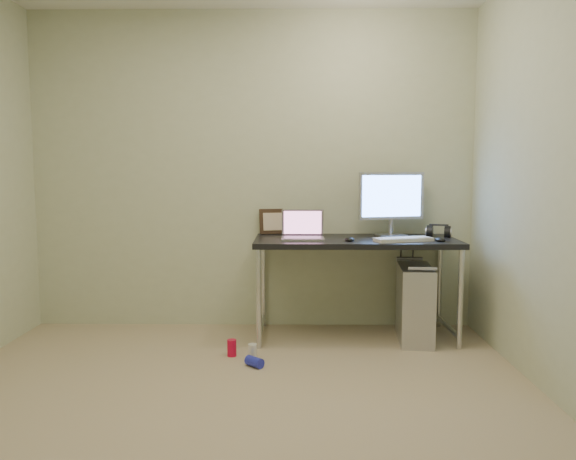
# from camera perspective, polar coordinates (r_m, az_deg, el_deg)

# --- Properties ---
(floor) EXTENTS (3.50, 3.50, 0.00)m
(floor) POSITION_cam_1_polar(r_m,az_deg,el_deg) (3.03, -6.10, -18.44)
(floor) COLOR tan
(floor) RESTS_ON ground
(wall_back) EXTENTS (3.50, 0.02, 2.50)m
(wall_back) POSITION_cam_1_polar(r_m,az_deg,el_deg) (4.50, -3.64, 5.99)
(wall_back) COLOR beige
(wall_back) RESTS_ON ground
(desk) EXTENTS (1.50, 0.65, 0.75)m
(desk) POSITION_cam_1_polar(r_m,az_deg,el_deg) (4.22, 6.86, -1.99)
(desk) COLOR black
(desk) RESTS_ON ground
(tower_computer) EXTENTS (0.28, 0.55, 0.59)m
(tower_computer) POSITION_cam_1_polar(r_m,az_deg,el_deg) (4.28, 12.75, -7.26)
(tower_computer) COLOR silver
(tower_computer) RESTS_ON ground
(cable_a) EXTENTS (0.01, 0.16, 0.69)m
(cable_a) POSITION_cam_1_polar(r_m,az_deg,el_deg) (4.59, 11.25, -4.78)
(cable_a) COLOR black
(cable_a) RESTS_ON ground
(cable_b) EXTENTS (0.02, 0.11, 0.71)m
(cable_b) POSITION_cam_1_polar(r_m,az_deg,el_deg) (4.59, 12.39, -5.06)
(cable_b) COLOR black
(cable_b) RESTS_ON ground
(can_red) EXTENTS (0.07, 0.07, 0.11)m
(can_red) POSITION_cam_1_polar(r_m,az_deg,el_deg) (3.90, -5.73, -11.83)
(can_red) COLOR red
(can_red) RESTS_ON ground
(can_white) EXTENTS (0.08, 0.08, 0.11)m
(can_white) POSITION_cam_1_polar(r_m,az_deg,el_deg) (3.82, -3.62, -12.26)
(can_white) COLOR silver
(can_white) RESTS_ON ground
(can_blue) EXTENTS (0.13, 0.13, 0.07)m
(can_blue) POSITION_cam_1_polar(r_m,az_deg,el_deg) (3.70, -3.43, -13.23)
(can_blue) COLOR #242AC2
(can_blue) RESTS_ON ground
(laptop) EXTENTS (0.31, 0.26, 0.22)m
(laptop) POSITION_cam_1_polar(r_m,az_deg,el_deg) (4.14, 1.50, -0.23)
(laptop) COLOR #A3A3AA
(laptop) RESTS_ON desk
(monitor) EXTENTS (0.52, 0.20, 0.49)m
(monitor) POSITION_cam_1_polar(r_m,az_deg,el_deg) (4.38, 10.47, 3.13)
(monitor) COLOR #A3A3AA
(monitor) RESTS_ON desk
(keyboard) EXTENTS (0.44, 0.26, 0.03)m
(keyboard) POSITION_cam_1_polar(r_m,az_deg,el_deg) (4.11, 11.64, -0.94)
(keyboard) COLOR silver
(keyboard) RESTS_ON desk
(mouse_right) EXTENTS (0.09, 0.12, 0.04)m
(mouse_right) POSITION_cam_1_polar(r_m,az_deg,el_deg) (4.15, 15.21, -0.87)
(mouse_right) COLOR black
(mouse_right) RESTS_ON desk
(mouse_left) EXTENTS (0.08, 0.12, 0.04)m
(mouse_left) POSITION_cam_1_polar(r_m,az_deg,el_deg) (4.06, 6.26, -0.83)
(mouse_left) COLOR black
(mouse_left) RESTS_ON desk
(headphones) EXTENTS (0.21, 0.12, 0.12)m
(headphones) POSITION_cam_1_polar(r_m,az_deg,el_deg) (4.45, 15.06, -0.24)
(headphones) COLOR black
(headphones) RESTS_ON desk
(picture_frame) EXTENTS (0.26, 0.12, 0.20)m
(picture_frame) POSITION_cam_1_polar(r_m,az_deg,el_deg) (4.48, -1.32, 0.88)
(picture_frame) COLOR black
(picture_frame) RESTS_ON desk
(webcam) EXTENTS (0.04, 0.03, 0.12)m
(webcam) POSITION_cam_1_polar(r_m,az_deg,el_deg) (4.41, 1.16, 0.64)
(webcam) COLOR silver
(webcam) RESTS_ON desk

